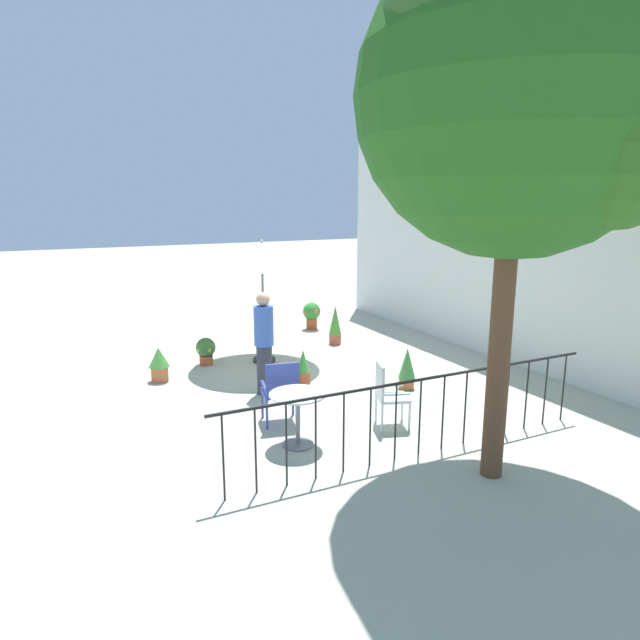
{
  "coord_description": "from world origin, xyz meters",
  "views": [
    {
      "loc": [
        8.9,
        -4.04,
        3.22
      ],
      "look_at": [
        0.0,
        0.31,
        1.03
      ],
      "focal_mm": 31.25,
      "sensor_mm": 36.0,
      "label": 1
    }
  ],
  "objects_px": {
    "cafe_table_0": "(298,409)",
    "patio_chair_0": "(387,392)",
    "potted_plant_3": "(159,363)",
    "patio_umbrella_0": "(262,255)",
    "patio_chair_1": "(281,388)",
    "shade_tree": "(526,92)",
    "potted_plant_4": "(407,368)",
    "potted_plant_1": "(206,350)",
    "potted_plant_0": "(335,325)",
    "standing_person": "(264,342)",
    "potted_plant_5": "(303,368)",
    "potted_plant_2": "(312,314)"
  },
  "relations": [
    {
      "from": "cafe_table_0",
      "to": "patio_chair_0",
      "type": "distance_m",
      "value": 1.39
    },
    {
      "from": "patio_chair_0",
      "to": "cafe_table_0",
      "type": "bearing_deg",
      "value": -89.56
    },
    {
      "from": "patio_chair_0",
      "to": "potted_plant_3",
      "type": "bearing_deg",
      "value": -143.96
    },
    {
      "from": "cafe_table_0",
      "to": "patio_umbrella_0",
      "type": "bearing_deg",
      "value": 166.06
    },
    {
      "from": "patio_chair_1",
      "to": "patio_umbrella_0",
      "type": "bearing_deg",
      "value": 164.08
    },
    {
      "from": "shade_tree",
      "to": "potted_plant_4",
      "type": "height_order",
      "value": "shade_tree"
    },
    {
      "from": "potted_plant_1",
      "to": "potted_plant_4",
      "type": "relative_size",
      "value": 0.75
    },
    {
      "from": "cafe_table_0",
      "to": "patio_chair_1",
      "type": "distance_m",
      "value": 0.75
    },
    {
      "from": "potted_plant_0",
      "to": "potted_plant_3",
      "type": "bearing_deg",
      "value": -77.36
    },
    {
      "from": "shade_tree",
      "to": "potted_plant_3",
      "type": "distance_m",
      "value": 7.22
    },
    {
      "from": "shade_tree",
      "to": "cafe_table_0",
      "type": "xyz_separation_m",
      "value": [
        -1.79,
        -1.78,
        -3.76
      ]
    },
    {
      "from": "shade_tree",
      "to": "cafe_table_0",
      "type": "relative_size",
      "value": 7.99
    },
    {
      "from": "patio_chair_1",
      "to": "potted_plant_0",
      "type": "bearing_deg",
      "value": 142.73
    },
    {
      "from": "patio_chair_0",
      "to": "patio_chair_1",
      "type": "height_order",
      "value": "patio_chair_1"
    },
    {
      "from": "shade_tree",
      "to": "standing_person",
      "type": "xyz_separation_m",
      "value": [
        -3.88,
        -1.47,
        -3.38
      ]
    },
    {
      "from": "cafe_table_0",
      "to": "potted_plant_4",
      "type": "bearing_deg",
      "value": 115.51
    },
    {
      "from": "potted_plant_0",
      "to": "potted_plant_5",
      "type": "relative_size",
      "value": 1.38
    },
    {
      "from": "standing_person",
      "to": "potted_plant_3",
      "type": "bearing_deg",
      "value": -134.02
    },
    {
      "from": "patio_chair_0",
      "to": "potted_plant_1",
      "type": "distance_m",
      "value": 4.4
    },
    {
      "from": "potted_plant_4",
      "to": "potted_plant_5",
      "type": "distance_m",
      "value": 1.79
    },
    {
      "from": "patio_umbrella_0",
      "to": "potted_plant_1",
      "type": "relative_size",
      "value": 4.57
    },
    {
      "from": "patio_umbrella_0",
      "to": "potted_plant_2",
      "type": "xyz_separation_m",
      "value": [
        -2.13,
        2.05,
        -1.75
      ]
    },
    {
      "from": "shade_tree",
      "to": "patio_umbrella_0",
      "type": "xyz_separation_m",
      "value": [
        -5.6,
        -0.84,
        -2.12
      ]
    },
    {
      "from": "cafe_table_0",
      "to": "potted_plant_4",
      "type": "height_order",
      "value": "cafe_table_0"
    },
    {
      "from": "cafe_table_0",
      "to": "patio_chair_0",
      "type": "xyz_separation_m",
      "value": [
        -0.01,
        1.39,
        0.02
      ]
    },
    {
      "from": "potted_plant_3",
      "to": "potted_plant_5",
      "type": "distance_m",
      "value": 2.58
    },
    {
      "from": "patio_chair_1",
      "to": "potted_plant_3",
      "type": "distance_m",
      "value": 3.03
    },
    {
      "from": "patio_umbrella_0",
      "to": "potted_plant_1",
      "type": "xyz_separation_m",
      "value": [
        -0.31,
        -1.09,
        -1.84
      ]
    },
    {
      "from": "cafe_table_0",
      "to": "potted_plant_1",
      "type": "xyz_separation_m",
      "value": [
        -4.13,
        -0.15,
        -0.21
      ]
    },
    {
      "from": "cafe_table_0",
      "to": "potted_plant_3",
      "type": "bearing_deg",
      "value": -161.83
    },
    {
      "from": "potted_plant_2",
      "to": "potted_plant_5",
      "type": "distance_m",
      "value": 4.24
    },
    {
      "from": "potted_plant_0",
      "to": "patio_umbrella_0",
      "type": "bearing_deg",
      "value": -72.79
    },
    {
      "from": "potted_plant_5",
      "to": "shade_tree",
      "type": "bearing_deg",
      "value": 10.31
    },
    {
      "from": "cafe_table_0",
      "to": "potted_plant_3",
      "type": "distance_m",
      "value": 3.7
    },
    {
      "from": "shade_tree",
      "to": "potted_plant_1",
      "type": "xyz_separation_m",
      "value": [
        -5.92,
        -1.93,
        -3.97
      ]
    },
    {
      "from": "cafe_table_0",
      "to": "potted_plant_4",
      "type": "distance_m",
      "value": 2.87
    },
    {
      "from": "potted_plant_4",
      "to": "standing_person",
      "type": "relative_size",
      "value": 0.42
    },
    {
      "from": "shade_tree",
      "to": "patio_umbrella_0",
      "type": "bearing_deg",
      "value": -171.5
    },
    {
      "from": "shade_tree",
      "to": "standing_person",
      "type": "relative_size",
      "value": 3.45
    },
    {
      "from": "potted_plant_2",
      "to": "potted_plant_3",
      "type": "height_order",
      "value": "potted_plant_2"
    },
    {
      "from": "patio_umbrella_0",
      "to": "patio_chair_1",
      "type": "bearing_deg",
      "value": -15.92
    },
    {
      "from": "cafe_table_0",
      "to": "standing_person",
      "type": "height_order",
      "value": "standing_person"
    },
    {
      "from": "patio_umbrella_0",
      "to": "potted_plant_1",
      "type": "bearing_deg",
      "value": -106.02
    },
    {
      "from": "patio_chair_0",
      "to": "patio_umbrella_0",
      "type": "bearing_deg",
      "value": -173.3
    },
    {
      "from": "patio_chair_0",
      "to": "potted_plant_2",
      "type": "distance_m",
      "value": 6.15
    },
    {
      "from": "shade_tree",
      "to": "patio_chair_0",
      "type": "height_order",
      "value": "shade_tree"
    },
    {
      "from": "patio_umbrella_0",
      "to": "potted_plant_4",
      "type": "relative_size",
      "value": 3.41
    },
    {
      "from": "patio_umbrella_0",
      "to": "standing_person",
      "type": "relative_size",
      "value": 1.44
    },
    {
      "from": "potted_plant_3",
      "to": "potted_plant_5",
      "type": "relative_size",
      "value": 0.97
    },
    {
      "from": "potted_plant_2",
      "to": "potted_plant_4",
      "type": "relative_size",
      "value": 0.93
    }
  ]
}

